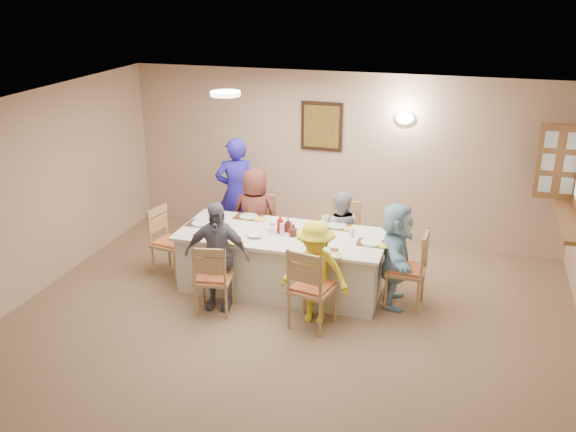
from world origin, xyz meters
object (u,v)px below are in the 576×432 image
(chair_back_left, at_px, (258,228))
(caregiver, at_px, (236,193))
(diner_front_right, at_px, (315,272))
(diner_front_left, at_px, (217,256))
(diner_right_end, at_px, (396,255))
(chair_front_right, at_px, (312,286))
(condiment_ketchup, at_px, (280,224))
(chair_back_right, at_px, (342,237))
(chair_left_end, at_px, (171,242))
(chair_front_left, at_px, (214,277))
(dining_table, at_px, (282,261))
(diner_back_right, at_px, (340,233))
(chair_right_end, at_px, (406,269))
(diner_back_left, at_px, (255,216))

(chair_back_left, distance_m, caregiver, 0.68)
(diner_front_right, bearing_deg, diner_front_left, -177.93)
(diner_front_left, xyz_separation_m, caregiver, (-0.45, 1.83, 0.15))
(diner_right_end, bearing_deg, chair_front_right, 128.39)
(diner_front_left, relative_size, condiment_ketchup, 5.57)
(chair_back_right, relative_size, chair_left_end, 1.01)
(chair_back_right, height_order, chair_front_left, chair_back_right)
(dining_table, bearing_deg, chair_back_left, 126.87)
(diner_back_right, xyz_separation_m, condiment_ketchup, (-0.63, -0.68, 0.31))
(chair_right_end, bearing_deg, diner_back_right, -122.57)
(chair_back_left, xyz_separation_m, diner_right_end, (2.02, -0.80, 0.19))
(chair_left_end, xyz_separation_m, diner_front_left, (0.95, -0.68, 0.21))
(chair_front_right, xyz_separation_m, caregiver, (-1.65, 1.95, 0.32))
(chair_left_end, bearing_deg, diner_back_right, -62.78)
(chair_left_end, height_order, diner_back_right, diner_back_right)
(chair_back_left, height_order, diner_back_right, diner_back_right)
(chair_front_left, bearing_deg, chair_left_end, -49.83)
(chair_back_left, bearing_deg, chair_front_left, -79.43)
(dining_table, relative_size, condiment_ketchup, 10.75)
(caregiver, bearing_deg, dining_table, 109.62)
(diner_back_right, relative_size, diner_front_left, 0.86)
(diner_front_left, bearing_deg, chair_back_left, 83.10)
(chair_left_end, bearing_deg, diner_front_right, -97.88)
(condiment_ketchup, bearing_deg, chair_front_right, -51.97)
(chair_back_right, relative_size, diner_back_left, 0.68)
(chair_front_left, relative_size, chair_left_end, 0.98)
(chair_front_left, relative_size, diner_right_end, 0.69)
(chair_front_left, xyz_separation_m, diner_front_right, (1.20, 0.12, 0.17))
(chair_front_right, relative_size, diner_back_right, 0.87)
(diner_back_left, bearing_deg, dining_table, 130.42)
(chair_right_end, distance_m, diner_front_right, 1.18)
(diner_back_left, height_order, diner_front_left, diner_back_left)
(chair_left_end, bearing_deg, diner_front_left, -115.93)
(chair_back_right, xyz_separation_m, chair_front_left, (-1.20, -1.60, -0.01))
(diner_right_end, bearing_deg, caregiver, 59.13)
(diner_back_left, bearing_deg, condiment_ketchup, 129.18)
(chair_front_left, relative_size, chair_front_right, 0.91)
(diner_right_end, bearing_deg, diner_back_right, 44.43)
(chair_back_right, distance_m, diner_front_right, 1.49)
(dining_table, relative_size, caregiver, 1.58)
(dining_table, xyz_separation_m, diner_front_left, (-0.60, -0.68, 0.29))
(chair_back_right, bearing_deg, dining_table, -124.78)
(dining_table, relative_size, diner_right_end, 1.99)
(chair_right_end, bearing_deg, chair_back_left, -107.38)
(chair_right_end, bearing_deg, caregiver, -110.83)
(chair_back_right, height_order, chair_front_right, chair_front_right)
(diner_back_right, height_order, diner_front_right, diner_front_right)
(chair_back_left, bearing_deg, dining_table, -42.56)
(caregiver, height_order, condiment_ketchup, caregiver)
(chair_front_right, relative_size, diner_right_end, 0.76)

